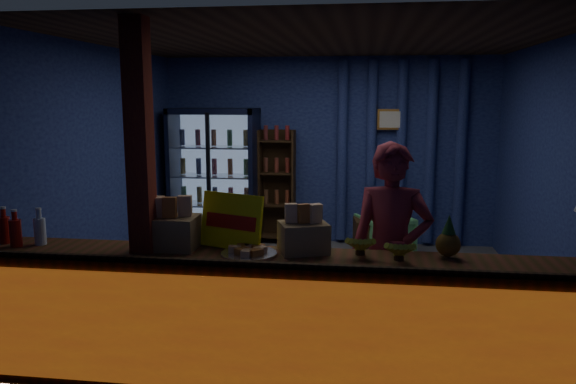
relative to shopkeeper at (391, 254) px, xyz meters
name	(u,v)px	position (x,y,z in m)	size (l,w,h in m)	color
ground	(312,293)	(-0.73, 1.42, -0.86)	(4.60, 4.60, 0.00)	#515154
room_walls	(314,145)	(-0.73, 1.42, 0.71)	(4.60, 4.60, 4.60)	navy
counter	(287,321)	(-0.73, -0.49, -0.39)	(4.40, 0.57, 0.99)	brown
support_post	(142,204)	(-1.78, -0.48, 0.44)	(0.16, 0.16, 2.60)	#993616
beverage_cooler	(216,178)	(-2.28, 3.33, 0.07)	(1.20, 0.62, 1.90)	black
bottle_shelf	(277,187)	(-1.43, 3.47, -0.07)	(0.50, 0.28, 1.60)	#392412
curtain_folds	(401,153)	(0.27, 3.56, 0.44)	(1.74, 0.14, 2.50)	navy
framed_picture	(391,120)	(0.12, 3.51, 0.89)	(0.36, 0.04, 0.28)	gold
shopkeeper	(391,254)	(0.00, 0.00, 0.00)	(0.63, 0.41, 1.72)	maroon
green_chair	(384,236)	(0.05, 2.86, -0.58)	(0.61, 0.63, 0.57)	#5AB567
side_table	(377,239)	(-0.05, 2.81, -0.60)	(0.62, 0.48, 0.62)	#392412
yellow_sign	(231,221)	(-1.18, -0.31, 0.29)	(0.51, 0.28, 0.41)	#FFFA0D
soda_bottles	(20,230)	(-2.78, -0.44, 0.20)	(0.38, 0.17, 0.28)	#B6170C
snack_box_left	(172,230)	(-1.61, -0.37, 0.23)	(0.37, 0.31, 0.39)	olive
snack_box_centre	(303,235)	(-0.64, -0.34, 0.21)	(0.41, 0.37, 0.35)	olive
pastry_tray	(249,252)	(-1.01, -0.48, 0.11)	(0.40, 0.40, 0.07)	silver
banana_bunches	(380,247)	(-0.10, -0.44, 0.17)	(0.50, 0.30, 0.17)	yellow
pineapple	(448,240)	(0.37, -0.34, 0.21)	(0.17, 0.17, 0.30)	brown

